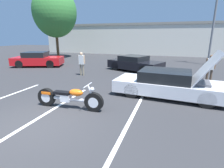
% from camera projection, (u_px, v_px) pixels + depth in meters
% --- Properties ---
extents(ground_plane, '(80.00, 80.00, 0.00)m').
position_uv_depth(ground_plane, '(36.00, 125.00, 5.40)').
color(ground_plane, '#2D2D30').
extents(parking_stripe_middle, '(0.12, 4.98, 0.01)m').
position_uv_depth(parking_stripe_middle, '(54.00, 109.00, 6.58)').
color(parking_stripe_middle, white).
rests_on(parking_stripe_middle, ground).
extents(parking_stripe_back, '(0.12, 4.98, 0.01)m').
position_uv_depth(parking_stripe_back, '(130.00, 120.00, 5.66)').
color(parking_stripe_back, white).
rests_on(parking_stripe_back, ground).
extents(far_building, '(32.00, 4.20, 4.40)m').
position_uv_depth(far_building, '(147.00, 38.00, 25.88)').
color(far_building, beige).
rests_on(far_building, ground).
extents(light_pole, '(1.21, 0.28, 8.57)m').
position_uv_depth(light_pole, '(216.00, 12.00, 15.38)').
color(light_pole, slate).
rests_on(light_pole, ground).
extents(tree_background, '(5.06, 5.06, 8.27)m').
position_uv_depth(tree_background, '(55.00, 12.00, 20.48)').
color(tree_background, brown).
rests_on(tree_background, ground).
extents(motorcycle, '(2.67, 0.70, 0.99)m').
position_uv_depth(motorcycle, '(69.00, 98.00, 6.53)').
color(motorcycle, black).
rests_on(motorcycle, ground).
extents(show_car_hood_open, '(4.88, 2.22, 2.09)m').
position_uv_depth(show_car_hood_open, '(169.00, 84.00, 7.79)').
color(show_car_hood_open, silver).
rests_on(show_car_hood_open, ground).
extents(parked_car_left_row, '(4.59, 3.25, 1.28)m').
position_uv_depth(parked_car_left_row, '(38.00, 59.00, 15.61)').
color(parked_car_left_row, red).
rests_on(parked_car_left_row, ground).
extents(parked_car_right_row, '(4.56, 3.36, 1.18)m').
position_uv_depth(parked_car_right_row, '(135.00, 63.00, 13.60)').
color(parked_car_right_row, black).
rests_on(parked_car_right_row, ground).
extents(spectator_near_motorcycle, '(0.52, 0.22, 1.64)m').
position_uv_depth(spectator_near_motorcycle, '(210.00, 67.00, 9.88)').
color(spectator_near_motorcycle, brown).
rests_on(spectator_near_motorcycle, ground).
extents(spectator_by_show_car, '(0.52, 0.21, 1.60)m').
position_uv_depth(spectator_by_show_car, '(82.00, 62.00, 11.91)').
color(spectator_by_show_car, gray).
rests_on(spectator_by_show_car, ground).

